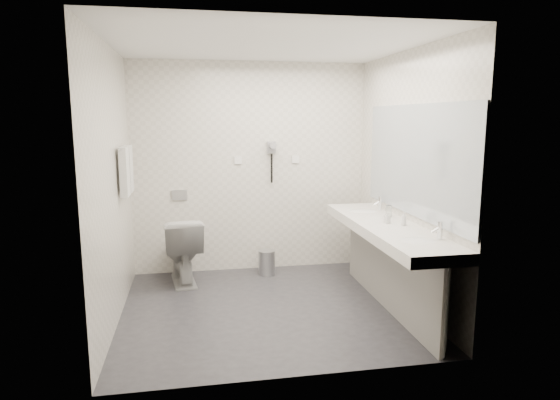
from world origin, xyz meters
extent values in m
plane|color=#2B2A30|center=(0.00, 0.00, 0.00)|extent=(2.80, 2.80, 0.00)
plane|color=white|center=(0.00, 0.00, 2.50)|extent=(2.80, 2.80, 0.00)
plane|color=silver|center=(0.00, 1.30, 1.25)|extent=(2.80, 0.00, 2.80)
plane|color=silver|center=(0.00, -1.30, 1.25)|extent=(2.80, 0.00, 2.80)
plane|color=silver|center=(-1.40, 0.00, 1.25)|extent=(0.00, 2.60, 2.60)
plane|color=silver|center=(1.40, 0.00, 1.25)|extent=(0.00, 2.60, 2.60)
cube|color=white|center=(1.12, -0.20, 0.80)|extent=(0.55, 2.20, 0.10)
cube|color=gray|center=(1.15, -0.20, 0.38)|extent=(0.03, 2.15, 0.75)
cylinder|color=silver|center=(1.18, -1.24, 0.38)|extent=(0.06, 0.06, 0.75)
cylinder|color=silver|center=(1.18, 0.84, 0.38)|extent=(0.06, 0.06, 0.75)
cube|color=#B2BCC6|center=(1.39, -0.20, 1.45)|extent=(0.02, 2.20, 1.05)
ellipsoid|color=white|center=(1.12, -0.85, 0.83)|extent=(0.40, 0.31, 0.05)
ellipsoid|color=white|center=(1.12, 0.45, 0.83)|extent=(0.40, 0.31, 0.05)
cylinder|color=silver|center=(1.32, -0.85, 0.92)|extent=(0.04, 0.04, 0.15)
cylinder|color=silver|center=(1.32, 0.45, 0.92)|extent=(0.04, 0.04, 0.15)
imported|color=beige|center=(1.13, -0.19, 0.91)|extent=(0.07, 0.07, 0.11)
imported|color=beige|center=(1.25, -0.31, 0.92)|extent=(0.06, 0.06, 0.13)
cylinder|color=silver|center=(1.27, 0.11, 0.91)|extent=(0.07, 0.07, 0.12)
imported|color=white|center=(-0.83, 0.94, 0.38)|extent=(0.51, 0.79, 0.75)
cube|color=#B2B5BA|center=(-0.85, 1.29, 0.95)|extent=(0.18, 0.02, 0.12)
cylinder|color=#B2B5BA|center=(0.15, 1.03, 0.14)|extent=(0.26, 0.26, 0.28)
cylinder|color=#B2B5BA|center=(0.15, 1.03, 0.29)|extent=(0.20, 0.20, 0.02)
cylinder|color=silver|center=(-1.35, 0.55, 1.55)|extent=(0.02, 0.62, 0.02)
cube|color=silver|center=(-1.34, 0.41, 1.33)|extent=(0.07, 0.24, 0.48)
cube|color=silver|center=(-1.34, 0.69, 1.33)|extent=(0.07, 0.24, 0.48)
cube|color=gray|center=(0.25, 1.27, 1.50)|extent=(0.10, 0.04, 0.14)
cylinder|color=gray|center=(0.25, 1.20, 1.53)|extent=(0.08, 0.14, 0.08)
cylinder|color=black|center=(0.25, 1.26, 1.25)|extent=(0.02, 0.02, 0.35)
cube|color=white|center=(-0.15, 1.29, 1.35)|extent=(0.09, 0.02, 0.09)
cube|color=white|center=(0.55, 1.29, 1.35)|extent=(0.09, 0.02, 0.09)
camera|label=1|loc=(-0.69, -4.44, 1.85)|focal=30.91mm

